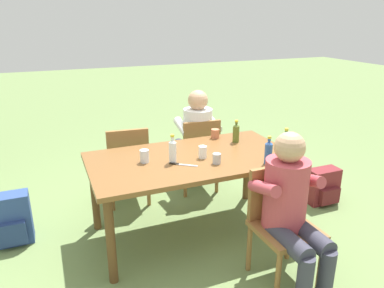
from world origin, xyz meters
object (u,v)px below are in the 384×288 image
at_px(chair_far_left, 128,161).
at_px(cup_glass, 144,156).
at_px(chair_far_right, 198,151).
at_px(cup_steel, 217,159).
at_px(table_knife, 181,164).
at_px(backpack_by_near_side, 323,187).
at_px(bottle_blue, 268,152).
at_px(cup_white, 203,152).
at_px(backpack_by_far_side, 12,220).
at_px(person_in_white_shirt, 195,134).
at_px(bottle_olive, 236,133).
at_px(dining_table, 192,166).
at_px(bottle_green, 285,145).
at_px(chair_near_right, 280,218).
at_px(cup_terracotta, 215,134).
at_px(person_in_plaid_shirt, 291,205).
at_px(bottle_clear, 173,151).

relative_size(chair_far_left, cup_glass, 7.89).
bearing_deg(chair_far_right, cup_steel, -104.69).
height_order(cup_steel, table_knife, cup_steel).
height_order(cup_glass, backpack_by_near_side, cup_glass).
height_order(bottle_blue, cup_white, bottle_blue).
bearing_deg(backpack_by_far_side, person_in_white_shirt, 12.93).
bearing_deg(bottle_olive, dining_table, -158.93).
distance_m(dining_table, cup_white, 0.17).
xyz_separation_m(bottle_blue, bottle_olive, (0.02, 0.60, -0.01)).
relative_size(chair_far_left, bottle_green, 3.26).
xyz_separation_m(person_in_white_shirt, bottle_olive, (0.15, -0.68, 0.20)).
height_order(chair_far_left, cup_glass, cup_glass).
relative_size(chair_far_right, cup_white, 8.07).
distance_m(cup_white, cup_steel, 0.17).
height_order(chair_far_right, backpack_by_far_side, chair_far_right).
distance_m(chair_far_left, cup_glass, 0.82).
xyz_separation_m(chair_far_right, person_in_white_shirt, (0.01, 0.11, 0.17)).
relative_size(bottle_olive, backpack_by_near_side, 0.57).
distance_m(person_in_white_shirt, bottle_green, 1.28).
bearing_deg(bottle_blue, chair_far_left, 128.87).
bearing_deg(bottle_blue, cup_white, 144.21).
distance_m(chair_far_left, cup_steel, 1.19).
relative_size(bottle_blue, cup_white, 2.23).
bearing_deg(cup_steel, chair_near_right, -64.72).
bearing_deg(table_knife, cup_terracotta, 43.35).
relative_size(person_in_plaid_shirt, bottle_green, 4.42).
xyz_separation_m(dining_table, person_in_plaid_shirt, (0.40, -0.89, -0.02)).
distance_m(bottle_blue, cup_terracotta, 0.79).
xyz_separation_m(chair_far_left, person_in_plaid_shirt, (0.81, -1.68, 0.17)).
relative_size(chair_far_right, bottle_clear, 3.51).
height_order(dining_table, cup_white, cup_white).
xyz_separation_m(cup_white, backpack_by_near_side, (1.46, 0.06, -0.63)).
xyz_separation_m(person_in_plaid_shirt, table_knife, (-0.56, 0.76, 0.11)).
xyz_separation_m(cup_steel, backpack_by_near_side, (1.40, 0.22, -0.62)).
xyz_separation_m(chair_far_left, backpack_by_near_side, (1.95, -0.79, -0.30)).
xyz_separation_m(cup_terracotta, backpack_by_near_side, (1.12, -0.40, -0.62)).
bearing_deg(chair_near_right, bottle_clear, 129.60).
relative_size(bottle_green, backpack_by_far_side, 0.57).
height_order(bottle_clear, backpack_by_near_side, bottle_clear).
bearing_deg(bottle_blue, person_in_plaid_shirt, -103.95).
bearing_deg(bottle_olive, backpack_by_far_side, 173.59).
height_order(chair_far_left, bottle_olive, bottle_olive).
bearing_deg(person_in_plaid_shirt, cup_terracotta, 89.40).
bearing_deg(person_in_white_shirt, table_knife, -118.34).
height_order(chair_far_right, bottle_green, bottle_green).
height_order(chair_near_right, person_in_plaid_shirt, person_in_plaid_shirt).
bearing_deg(bottle_clear, person_in_white_shirt, 57.67).
relative_size(dining_table, person_in_plaid_shirt, 1.52).
xyz_separation_m(chair_far_left, bottle_olive, (0.96, -0.57, 0.37)).
relative_size(chair_far_right, cup_steel, 9.97).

